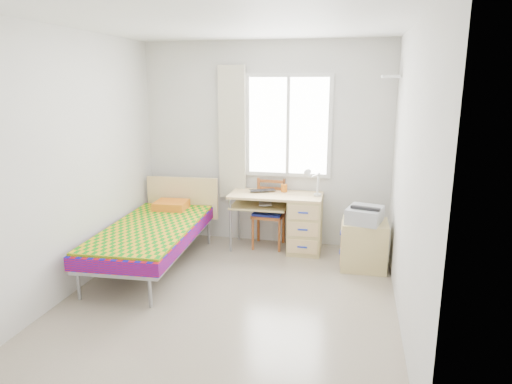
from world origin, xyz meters
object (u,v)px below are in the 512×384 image
(desk, at_px, (299,221))
(printer, at_px, (365,214))
(chair, at_px, (270,209))
(cabinet, at_px, (364,245))
(bed, at_px, (155,231))

(desk, relative_size, printer, 2.38)
(chair, xyz_separation_m, cabinet, (1.19, -0.51, -0.22))
(desk, bearing_deg, cabinet, -27.56)
(bed, distance_m, cabinet, 2.41)
(chair, bearing_deg, desk, -12.47)
(bed, bearing_deg, desk, 25.37)
(chair, xyz_separation_m, printer, (1.18, -0.53, 0.15))
(desk, xyz_separation_m, cabinet, (0.79, -0.40, -0.12))
(desk, bearing_deg, printer, -29.14)
(cabinet, bearing_deg, chair, 156.29)
(cabinet, bearing_deg, bed, -169.83)
(chair, bearing_deg, cabinet, -20.04)
(bed, bearing_deg, chair, 36.35)
(bed, height_order, cabinet, bed)
(bed, xyz_separation_m, desk, (1.57, 0.84, -0.03))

